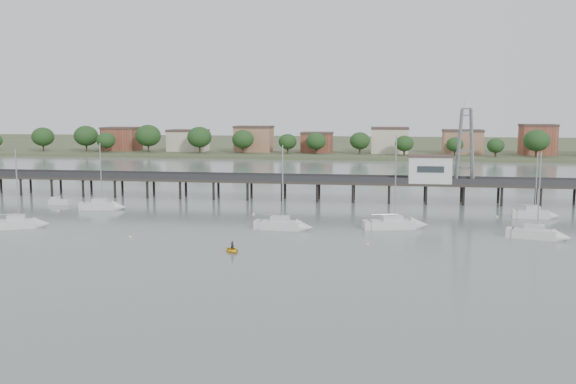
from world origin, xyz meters
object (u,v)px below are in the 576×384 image
(sailboat_b, at_px, (106,206))
(sailboat_f, at_px, (288,226))
(lattice_tower, at_px, (465,146))
(sailboat_d, at_px, (543,235))
(white_tender, at_px, (59,202))
(yellow_dinghy, at_px, (232,252))
(sailboat_a, at_px, (25,224))
(sailboat_c, at_px, (402,224))
(sailboat_e, at_px, (539,214))
(pier, at_px, (301,181))

(sailboat_b, bearing_deg, sailboat_f, -28.51)
(lattice_tower, bearing_deg, sailboat_d, -77.78)
(white_tender, height_order, yellow_dinghy, yellow_dinghy)
(sailboat_f, bearing_deg, yellow_dinghy, -103.30)
(sailboat_a, bearing_deg, sailboat_c, -17.76)
(sailboat_d, bearing_deg, yellow_dinghy, -144.97)
(white_tender, bearing_deg, sailboat_e, 1.03)
(sailboat_f, bearing_deg, sailboat_e, 25.91)
(sailboat_d, height_order, yellow_dinghy, sailboat_d)
(sailboat_e, xyz_separation_m, sailboat_b, (-75.34, -2.18, -0.01))
(sailboat_e, height_order, sailboat_b, sailboat_b)
(pier, distance_m, sailboat_c, 33.68)
(pier, relative_size, lattice_tower, 9.68)
(sailboat_b, bearing_deg, yellow_dinghy, -51.17)
(sailboat_c, xyz_separation_m, sailboat_a, (-57.16, -8.36, 0.01))
(lattice_tower, bearing_deg, pier, -180.00)
(sailboat_b, relative_size, sailboat_d, 0.98)
(sailboat_c, height_order, white_tender, sailboat_c)
(white_tender, bearing_deg, lattice_tower, 11.85)
(sailboat_d, relative_size, yellow_dinghy, 4.37)
(sailboat_b, height_order, white_tender, sailboat_b)
(pier, xyz_separation_m, yellow_dinghy, (-2.56, -47.22, -3.79))
(sailboat_b, height_order, sailboat_a, sailboat_a)
(pier, relative_size, sailboat_b, 11.86)
(sailboat_b, relative_size, yellow_dinghy, 4.28)
(sailboat_d, bearing_deg, sailboat_e, 95.12)
(pier, bearing_deg, sailboat_c, -55.10)
(lattice_tower, xyz_separation_m, sailboat_b, (-64.81, -16.98, -10.46))
(lattice_tower, xyz_separation_m, sailboat_d, (7.12, -32.87, -10.46))
(lattice_tower, distance_m, sailboat_b, 67.81)
(pier, bearing_deg, sailboat_d, -40.40)
(sailboat_c, bearing_deg, sailboat_b, 153.01)
(lattice_tower, height_order, sailboat_b, lattice_tower)
(white_tender, xyz_separation_m, yellow_dinghy, (42.28, -34.76, -0.49))
(sailboat_d, xyz_separation_m, yellow_dinghy, (-41.18, -14.36, -0.64))
(sailboat_b, distance_m, sailboat_a, 19.44)
(lattice_tower, bearing_deg, sailboat_f, -133.11)
(pier, distance_m, white_tender, 46.66)
(pier, bearing_deg, sailboat_a, -136.64)
(sailboat_b, bearing_deg, sailboat_e, -4.99)
(sailboat_d, bearing_deg, lattice_tower, 118.04)
(white_tender, bearing_deg, sailboat_c, -10.64)
(sailboat_a, distance_m, white_tender, 24.39)
(sailboat_e, bearing_deg, white_tender, -178.97)
(pier, height_order, sailboat_b, sailboat_b)
(sailboat_e, xyz_separation_m, sailboat_d, (-3.41, -18.07, -0.01))
(sailboat_d, relative_size, sailboat_f, 0.96)
(yellow_dinghy, bearing_deg, sailboat_f, 46.43)
(sailboat_a, bearing_deg, white_tender, 80.27)
(sailboat_e, height_order, sailboat_d, sailboat_d)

